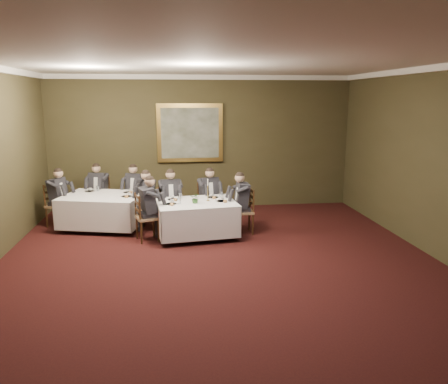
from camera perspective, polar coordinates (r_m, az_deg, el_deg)
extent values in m
plane|color=black|center=(7.26, 0.09, -11.47)|extent=(10.00, 10.00, 0.00)
cube|color=silver|center=(6.68, 0.10, 17.24)|extent=(8.00, 10.00, 0.10)
cube|color=#38331C|center=(11.69, -2.89, 6.44)|extent=(8.00, 0.10, 3.50)
cube|color=#38331C|center=(2.13, 17.81, -21.27)|extent=(8.00, 0.10, 3.50)
cube|color=white|center=(11.59, -2.97, 14.75)|extent=(8.00, 0.10, 0.12)
cube|color=black|center=(9.25, -3.65, -1.50)|extent=(1.71, 1.37, 0.04)
cube|color=white|center=(9.25, -3.65, -1.35)|extent=(1.78, 1.44, 0.02)
cube|color=white|center=(9.33, -3.62, -3.32)|extent=(1.80, 1.46, 0.65)
cube|color=black|center=(10.25, -15.55, -0.58)|extent=(1.94, 1.64, 0.04)
cube|color=white|center=(10.24, -15.55, -0.44)|extent=(2.01, 1.71, 0.02)
cube|color=white|center=(10.32, -15.45, -2.23)|extent=(2.04, 1.73, 0.65)
cube|color=olive|center=(10.05, -6.98, -1.90)|extent=(0.49, 0.48, 0.05)
cube|color=black|center=(10.18, -7.16, -0.31)|extent=(0.38, 0.08, 0.54)
cube|color=black|center=(9.97, -7.03, 0.19)|extent=(0.46, 0.36, 0.55)
sphere|color=tan|center=(9.90, -7.09, 2.35)|extent=(0.24, 0.24, 0.21)
cube|color=olive|center=(10.19, -2.02, -1.62)|extent=(0.55, 0.54, 0.05)
cube|color=black|center=(10.31, -2.45, -0.07)|extent=(0.37, 0.15, 0.54)
cube|color=black|center=(10.11, -2.03, 0.45)|extent=(0.50, 0.43, 0.55)
sphere|color=tan|center=(10.04, -2.05, 2.57)|extent=(0.27, 0.27, 0.21)
cube|color=olive|center=(9.19, -10.00, -3.33)|extent=(0.53, 0.54, 0.05)
cube|color=black|center=(9.09, -11.22, -1.96)|extent=(0.14, 0.37, 0.54)
cube|color=black|center=(9.10, -10.09, -1.05)|extent=(0.42, 0.49, 0.55)
sphere|color=tan|center=(9.02, -10.18, 1.30)|extent=(0.26, 0.26, 0.21)
cube|color=olive|center=(9.54, 2.51, -2.58)|extent=(0.43, 0.45, 0.05)
cube|color=black|center=(9.52, 3.65, -1.10)|extent=(0.04, 0.38, 0.54)
cube|color=black|center=(9.45, 2.53, -0.38)|extent=(0.32, 0.43, 0.55)
sphere|color=tan|center=(9.38, 2.55, 1.89)|extent=(0.22, 0.22, 0.21)
cube|color=olive|center=(11.29, -15.95, -0.73)|extent=(0.55, 0.54, 0.05)
cube|color=black|center=(11.40, -15.59, 0.68)|extent=(0.37, 0.15, 0.54)
cube|color=black|center=(11.21, -16.06, 1.14)|extent=(0.50, 0.42, 0.55)
sphere|color=tan|center=(11.15, -16.18, 3.06)|extent=(0.26, 0.26, 0.21)
cube|color=olive|center=(10.95, -11.39, -0.89)|extent=(0.59, 0.58, 0.05)
cube|color=black|center=(11.06, -10.91, 0.56)|extent=(0.35, 0.21, 0.54)
cube|color=black|center=(10.87, -11.48, 1.04)|extent=(0.52, 0.47, 0.55)
sphere|color=tan|center=(10.81, -11.56, 3.02)|extent=(0.28, 0.28, 0.21)
cube|color=olive|center=(9.93, -9.58, -2.15)|extent=(0.46, 0.47, 0.05)
cube|color=black|center=(9.85, -8.53, -0.76)|extent=(0.06, 0.38, 0.54)
cube|color=black|center=(9.85, -9.65, -0.03)|extent=(0.34, 0.45, 0.55)
sphere|color=tan|center=(9.78, -9.73, 2.15)|extent=(0.23, 0.23, 0.21)
cube|color=olive|center=(10.78, -20.90, -1.66)|extent=(0.55, 0.56, 0.05)
cube|color=black|center=(10.83, -21.83, -0.34)|extent=(0.16, 0.37, 0.54)
cube|color=black|center=(10.70, -21.05, 0.29)|extent=(0.44, 0.50, 0.55)
sphere|color=tan|center=(10.63, -21.20, 2.29)|extent=(0.27, 0.27, 0.21)
imported|color=#2D5926|center=(9.10, -3.74, -0.75)|extent=(0.26, 0.25, 0.23)
cylinder|color=#B59537|center=(9.33, -2.12, -1.08)|extent=(0.07, 0.07, 0.02)
cylinder|color=#B59537|center=(9.29, -2.13, -0.04)|extent=(0.02, 0.02, 0.33)
cylinder|color=white|center=(9.24, -2.14, 1.38)|extent=(0.02, 0.02, 0.14)
cylinder|color=white|center=(9.51, -6.66, -0.92)|extent=(0.25, 0.25, 0.01)
cylinder|color=white|center=(9.65, -6.67, -0.59)|extent=(0.08, 0.08, 0.05)
cylinder|color=white|center=(9.50, -5.64, -0.52)|extent=(0.06, 0.06, 0.14)
cylinder|color=white|center=(10.76, -17.13, 0.15)|extent=(0.25, 0.25, 0.01)
cylinder|color=white|center=(10.90, -17.00, 0.43)|extent=(0.08, 0.08, 0.05)
cylinder|color=white|center=(10.72, -16.26, 0.50)|extent=(0.06, 0.06, 0.14)
cube|color=gold|center=(11.59, -4.47, 7.69)|extent=(1.72, 0.08, 1.52)
cube|color=#414830|center=(11.54, -4.46, 7.68)|extent=(1.50, 0.01, 1.30)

